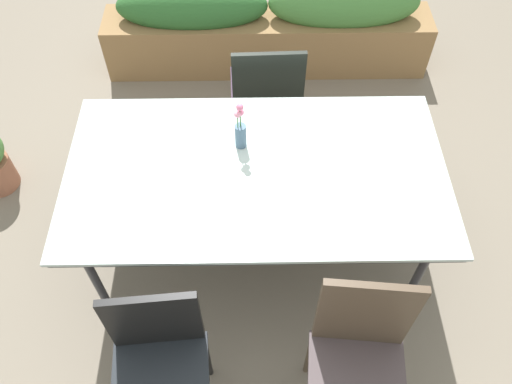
{
  "coord_description": "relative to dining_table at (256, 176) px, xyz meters",
  "views": [
    {
      "loc": [
        0.02,
        -1.5,
        2.72
      ],
      "look_at": [
        0.04,
        0.08,
        0.6
      ],
      "focal_mm": 36.7,
      "sensor_mm": 36.0,
      "label": 1
    }
  ],
  "objects": [
    {
      "name": "ground_plane",
      "position": [
        -0.04,
        -0.08,
        -0.73
      ],
      "size": [
        12.0,
        12.0,
        0.0
      ],
      "primitive_type": "plane",
      "color": "#756B5B"
    },
    {
      "name": "dining_table",
      "position": [
        0.0,
        0.0,
        0.0
      ],
      "size": [
        1.84,
        1.0,
        0.77
      ],
      "color": "#B2C6C1",
      "rests_on": "ground"
    },
    {
      "name": "chair_near_right",
      "position": [
        0.42,
        -0.83,
        -0.18
      ],
      "size": [
        0.45,
        0.45,
        0.98
      ],
      "rotation": [
        0.0,
        0.0,
        3.04
      ],
      "color": "#463B3D",
      "rests_on": "ground"
    },
    {
      "name": "chair_near_left",
      "position": [
        -0.42,
        -0.84,
        -0.19
      ],
      "size": [
        0.44,
        0.44,
        0.9
      ],
      "rotation": [
        0.0,
        0.0,
        3.22
      ],
      "color": "black",
      "rests_on": "ground"
    },
    {
      "name": "chair_far_side",
      "position": [
        0.08,
        0.83,
        -0.21
      ],
      "size": [
        0.45,
        0.45,
        0.9
      ],
      "rotation": [
        0.0,
        0.0,
        0.03
      ],
      "color": "#2A192C",
      "rests_on": "ground"
    },
    {
      "name": "flower_vase",
      "position": [
        -0.07,
        0.16,
        0.15
      ],
      "size": [
        0.06,
        0.05,
        0.28
      ],
      "color": "slate",
      "rests_on": "dining_table"
    },
    {
      "name": "planter_box",
      "position": [
        0.12,
        1.71,
        -0.38
      ],
      "size": [
        2.41,
        0.38,
        0.75
      ],
      "color": "olive",
      "rests_on": "ground"
    }
  ]
}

